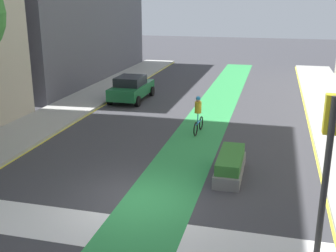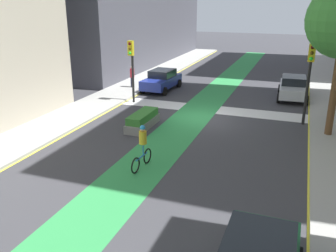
% 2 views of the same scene
% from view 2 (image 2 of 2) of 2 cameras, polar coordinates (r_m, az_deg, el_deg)
% --- Properties ---
extents(ground_plane, '(120.00, 120.00, 0.00)m').
position_cam_2_polar(ground_plane, '(21.97, 5.44, 1.24)').
color(ground_plane, '#38383D').
extents(bike_lane_paint, '(2.40, 60.00, 0.01)m').
position_cam_2_polar(bike_lane_paint, '(22.15, 3.69, 1.44)').
color(bike_lane_paint, '#2D8C47').
rests_on(bike_lane_paint, ground_plane).
extents(crosswalk_band, '(12.00, 1.80, 0.01)m').
position_cam_2_polar(crosswalk_band, '(23.83, 6.68, 2.63)').
color(crosswalk_band, silver).
rests_on(crosswalk_band, ground_plane).
extents(curb_stripe_left, '(0.16, 60.00, 0.01)m').
position_cam_2_polar(curb_stripe_left, '(21.36, 21.18, -0.53)').
color(curb_stripe_left, yellow).
rests_on(curb_stripe_left, ground_plane).
extents(sidewalk_right, '(3.00, 60.00, 0.15)m').
position_cam_2_polar(sidewalk_right, '(24.82, -11.55, 3.21)').
color(sidewalk_right, '#9E9E99').
rests_on(sidewalk_right, ground_plane).
extents(curb_stripe_right, '(0.16, 60.00, 0.01)m').
position_cam_2_polar(curb_stripe_right, '(24.11, -8.48, 2.74)').
color(curb_stripe_right, yellow).
rests_on(curb_stripe_right, ground_plane).
extents(traffic_signal_near_right, '(0.35, 0.52, 4.18)m').
position_cam_2_polar(traffic_signal_near_right, '(24.68, -5.68, 10.22)').
color(traffic_signal_near_right, black).
rests_on(traffic_signal_near_right, ground_plane).
extents(traffic_signal_near_left, '(0.35, 0.52, 4.53)m').
position_cam_2_polar(traffic_signal_near_left, '(21.31, 21.21, 8.25)').
color(traffic_signal_near_left, black).
rests_on(traffic_signal_near_left, ground_plane).
extents(car_blue_right_near, '(2.19, 4.28, 1.57)m').
position_cam_2_polar(car_blue_right_near, '(28.60, -1.00, 7.18)').
color(car_blue_right_near, navy).
rests_on(car_blue_right_near, ground_plane).
extents(car_silver_left_near, '(2.18, 4.28, 1.57)m').
position_cam_2_polar(car_silver_left_near, '(27.60, 18.89, 5.71)').
color(car_silver_left_near, '#B2B7BF').
rests_on(car_silver_left_near, ground_plane).
extents(cyclist_in_lane, '(0.32, 1.73, 1.86)m').
position_cam_2_polar(cyclist_in_lane, '(15.22, -4.02, -3.10)').
color(cyclist_in_lane, black).
rests_on(cyclist_in_lane, ground_plane).
extents(pedestrian_sidewalk_right_a, '(0.34, 0.34, 1.68)m').
position_cam_2_polar(pedestrian_sidewalk_right_a, '(29.07, -5.59, 7.70)').
color(pedestrian_sidewalk_right_a, '#262638').
rests_on(pedestrian_sidewalk_right_a, sidewalk_right).
extents(median_planter, '(0.93, 2.86, 0.85)m').
position_cam_2_polar(median_planter, '(20.22, -3.98, 0.88)').
color(median_planter, slate).
rests_on(median_planter, ground_plane).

